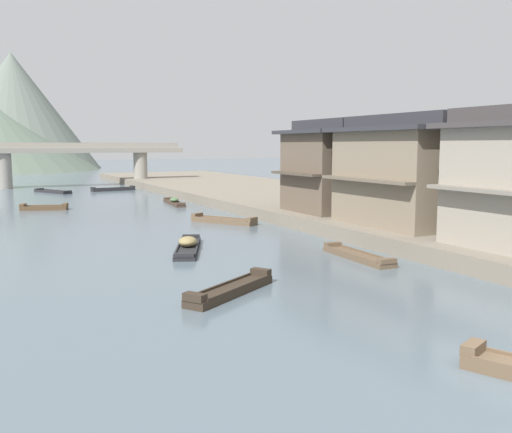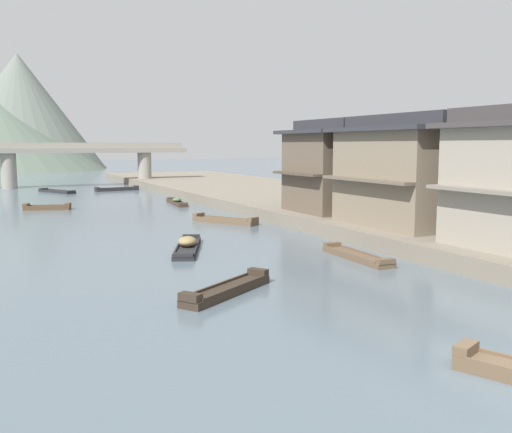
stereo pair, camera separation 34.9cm
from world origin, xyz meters
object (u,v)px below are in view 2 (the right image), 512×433
at_px(boat_moored_second, 227,290).
at_px(boat_midriver_upstream, 177,202).
at_px(boat_midriver_drifting, 47,207).
at_px(boat_moored_far, 225,221).
at_px(boat_moored_nearest, 57,191).
at_px(boat_crossing_west, 117,189).
at_px(stone_bridge, 79,157).
at_px(boat_moored_third, 357,256).
at_px(house_waterfront_tall, 410,172).
at_px(house_waterfront_narrow, 337,167).
at_px(boat_upstream_distant, 187,246).

xyz_separation_m(boat_moored_second, boat_midriver_upstream, (7.86, 30.81, 0.02)).
height_order(boat_moored_second, boat_midriver_drifting, boat_moored_second).
height_order(boat_moored_far, boat_midriver_upstream, boat_midriver_upstream).
bearing_deg(boat_moored_nearest, boat_crossing_west, -1.01).
bearing_deg(stone_bridge, boat_moored_nearest, -113.91).
distance_m(boat_moored_far, stone_bridge, 40.53).
xyz_separation_m(boat_moored_nearest, boat_moored_third, (8.27, -45.63, 0.03)).
distance_m(boat_moored_nearest, house_waterfront_tall, 44.58).
distance_m(boat_midriver_upstream, house_waterfront_tall, 24.97).
bearing_deg(boat_midriver_drifting, boat_moored_second, -84.38).
bearing_deg(boat_moored_second, house_waterfront_tall, 26.24).
xyz_separation_m(boat_midriver_upstream, boat_crossing_west, (-1.59, 17.99, -0.03)).
relative_size(boat_moored_second, boat_moored_far, 0.92).
height_order(boat_midriver_upstream, house_waterfront_narrow, house_waterfront_narrow).
relative_size(boat_moored_nearest, house_waterfront_tall, 0.69).
bearing_deg(boat_upstream_distant, boat_moored_third, -41.27).
relative_size(boat_moored_second, house_waterfront_tall, 0.52).
height_order(boat_upstream_distant, stone_bridge, stone_bridge).
bearing_deg(stone_bridge, boat_moored_third, -85.35).
bearing_deg(house_waterfront_tall, boat_midriver_upstream, 104.18).
height_order(boat_moored_third, boat_upstream_distant, boat_upstream_distant).
relative_size(boat_moored_nearest, boat_crossing_west, 1.11).
height_order(boat_midriver_upstream, boat_upstream_distant, boat_upstream_distant).
distance_m(house_waterfront_narrow, stone_bridge, 44.57).
bearing_deg(house_waterfront_narrow, boat_midriver_drifting, 135.19).
relative_size(boat_moored_third, stone_bridge, 0.17).
height_order(boat_moored_far, house_waterfront_tall, house_waterfront_tall).
bearing_deg(boat_moored_third, house_waterfront_narrow, 60.96).
xyz_separation_m(boat_midriver_upstream, house_waterfront_narrow, (6.13, -16.50, 3.63)).
xyz_separation_m(boat_crossing_west, stone_bridge, (-2.82, 8.82, 3.56)).
xyz_separation_m(boat_midriver_drifting, stone_bridge, (6.53, 26.35, 3.54)).
bearing_deg(boat_upstream_distant, house_waterfront_narrow, 23.49).
bearing_deg(boat_moored_second, boat_midriver_drifting, 95.62).
xyz_separation_m(boat_moored_far, house_waterfront_narrow, (6.97, -3.08, 3.64)).
xyz_separation_m(boat_moored_nearest, house_waterfront_narrow, (14.39, -34.61, 3.70)).
height_order(boat_moored_nearest, boat_moored_far, boat_moored_far).
height_order(house_waterfront_tall, house_waterfront_narrow, same).
bearing_deg(boat_moored_far, house_waterfront_tall, -56.82).
relative_size(boat_midriver_upstream, house_waterfront_tall, 0.69).
distance_m(boat_moored_second, boat_crossing_west, 49.20).
xyz_separation_m(boat_moored_second, house_waterfront_tall, (13.91, 6.86, 3.63)).
xyz_separation_m(boat_moored_second, boat_moored_third, (7.87, 3.29, -0.03)).
height_order(boat_upstream_distant, house_waterfront_tall, house_waterfront_tall).
bearing_deg(boat_moored_second, stone_bridge, 86.57).
xyz_separation_m(house_waterfront_tall, stone_bridge, (-10.46, 50.75, -0.09)).
bearing_deg(boat_moored_far, boat_moored_nearest, 103.26).
relative_size(house_waterfront_tall, stone_bridge, 0.29).
distance_m(house_waterfront_tall, house_waterfront_narrow, 7.45).
distance_m(boat_midriver_drifting, boat_crossing_west, 19.87).
height_order(boat_midriver_drifting, boat_midriver_upstream, boat_midriver_upstream).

